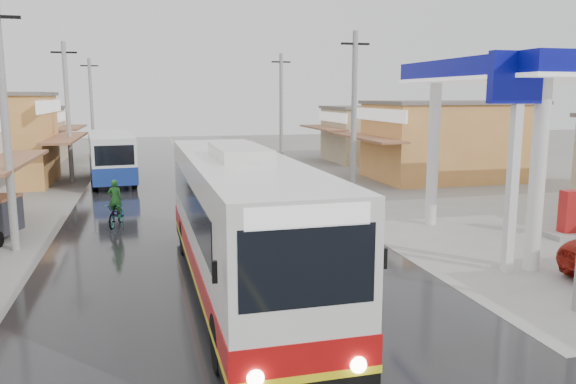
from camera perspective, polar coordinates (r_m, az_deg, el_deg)
name	(u,v)px	position (r m, az deg, el deg)	size (l,w,h in m)	color
ground	(289,343)	(11.93, 0.14, -15.09)	(120.00, 120.00, 0.00)	slate
road	(209,205)	(26.11, -7.99, -1.36)	(12.00, 90.00, 0.02)	black
centre_line	(209,205)	(26.11, -8.00, -1.33)	(0.15, 90.00, 0.01)	#D8CC4C
shopfronts_right	(533,203)	(29.04, 23.65, -0.99)	(11.00, 44.00, 4.80)	beige
utility_poles_left	(50,209)	(27.31, -23.00, -1.58)	(1.60, 50.00, 8.00)	gray
utility_poles_right	(352,199)	(27.72, 6.54, -0.70)	(1.60, 36.00, 8.00)	gray
coach_bus	(240,222)	(14.42, -4.93, -3.09)	(2.86, 12.09, 3.76)	silver
second_bus	(111,156)	(34.26, -17.56, 3.48)	(3.17, 8.67, 2.81)	silver
cyclist	(116,211)	(22.73, -17.07, -1.83)	(0.98, 1.81, 1.85)	black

